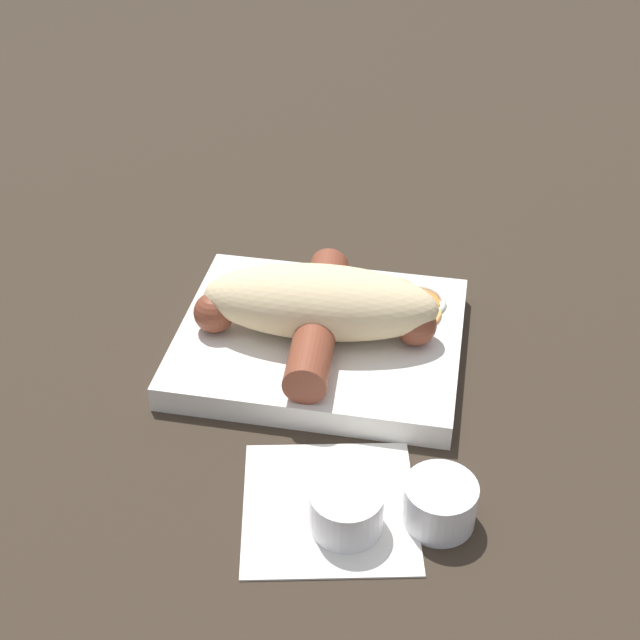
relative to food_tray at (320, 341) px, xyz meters
The scene contains 8 objects.
ground_plane 0.01m from the food_tray, ahead, with size 3.00×3.00×0.00m, color #33281E.
food_tray is the anchor object (origin of this frame).
bread_roll 0.04m from the food_tray, 145.07° to the right, with size 0.18×0.08×0.05m.
sausage 0.03m from the food_tray, 112.51° to the right, with size 0.18×0.15×0.03m.
pickled_veggies 0.08m from the food_tray, 38.11° to the left, with size 0.09×0.08×0.00m.
napkin 0.16m from the food_tray, 77.19° to the right, with size 0.13×0.13×0.00m.
condiment_cup_near 0.17m from the food_tray, 74.01° to the right, with size 0.05×0.05×0.03m.
condiment_cup_far 0.18m from the food_tray, 55.46° to the right, with size 0.05×0.05×0.03m.
Camera 1 is at (0.10, -0.53, 0.44)m, focal length 50.00 mm.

